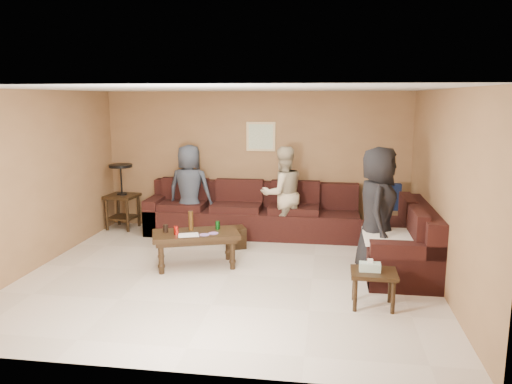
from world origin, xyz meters
TOP-DOWN VIEW (x-y plane):
  - room at (0.00, 0.00)m, footprint 5.60×5.50m
  - sectional_sofa at (0.81, 1.52)m, footprint 4.65×2.90m
  - coffee_table at (-0.54, 0.27)m, footprint 1.34×0.97m
  - end_table_left at (-2.43, 2.13)m, footprint 0.58×0.58m
  - side_table_right at (1.85, -0.81)m, footprint 0.53×0.43m
  - waste_bin at (-0.14, 1.24)m, footprint 0.38×0.38m
  - wall_art at (0.10, 2.48)m, footprint 0.52×0.04m
  - person_left at (-1.08, 1.93)m, footprint 0.81×0.56m
  - person_middle at (0.56, 1.83)m, footprint 0.97×0.90m
  - person_right at (1.99, 0.42)m, footprint 0.66×0.91m

SIDE VIEW (x-z plane):
  - waste_bin at x=-0.14m, z-range 0.00..0.34m
  - sectional_sofa at x=0.81m, z-range -0.16..0.81m
  - side_table_right at x=1.85m, z-range 0.09..0.67m
  - coffee_table at x=-0.54m, z-range 0.03..0.82m
  - end_table_left at x=-2.43m, z-range 0.03..1.22m
  - person_middle at x=0.56m, z-range 0.00..1.59m
  - person_left at x=-1.08m, z-range 0.00..1.59m
  - person_right at x=1.99m, z-range 0.00..1.75m
  - room at x=0.00m, z-range 0.41..2.91m
  - wall_art at x=0.10m, z-range 1.44..1.96m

